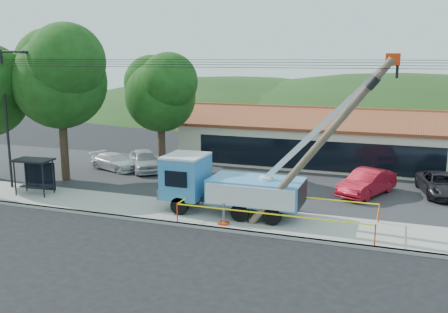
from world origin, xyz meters
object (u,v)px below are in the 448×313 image
Objects in this scene: car_dark at (441,197)px; car_white at (115,171)px; bus_shelter at (35,168)px; car_silver at (145,172)px; leaning_pole at (324,139)px; car_red at (366,196)px; utility_truck at (229,184)px.

car_white is at bearing 170.67° from car_dark.
bus_shelter is 7.96m from car_white.
car_white is at bearing 153.23° from car_silver.
car_silver is 0.94× the size of car_dark.
bus_shelter is (-17.85, 0.85, -2.97)m from leaning_pole.
car_red is (1.65, 7.70, -4.75)m from leaning_pole.
car_silver reaches higher than car_red.
car_red is at bearing -43.22° from car_silver.
leaning_pole is at bearing -98.14° from car_white.
car_red reaches higher than car_dark.
car_silver is at bearing 169.51° from car_dark.
utility_truck is at bearing -155.44° from car_dark.
bus_shelter is at bearing -136.74° from car_red.
car_dark is (4.39, 1.49, 0.00)m from car_red.
leaning_pole is at bearing -70.13° from car_silver.
leaning_pole is at bearing -12.71° from utility_truck.
car_silver is (-9.49, 7.87, -1.81)m from utility_truck.
car_dark is (11.26, 8.02, -1.81)m from utility_truck.
car_red is at bearing 77.93° from leaning_pole.
utility_truck is 6.10m from leaning_pole.
car_white is at bearing 153.28° from leaning_pole.
car_red is 18.68m from car_white.
utility_truck is 1.42× the size of leaning_pole.
car_red is (6.87, 6.53, -1.81)m from utility_truck.
car_red reaches higher than car_white.
leaning_pole is 18.12m from bus_shelter.
car_red is at bearing 13.52° from bus_shelter.
utility_truck reaches higher than car_white.
car_silver is at bearing 140.33° from utility_truck.
car_red is (16.35, -1.34, 0.00)m from car_silver.
leaning_pole is (5.22, -1.18, 2.94)m from utility_truck.
car_dark is at bearing -69.85° from car_white.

